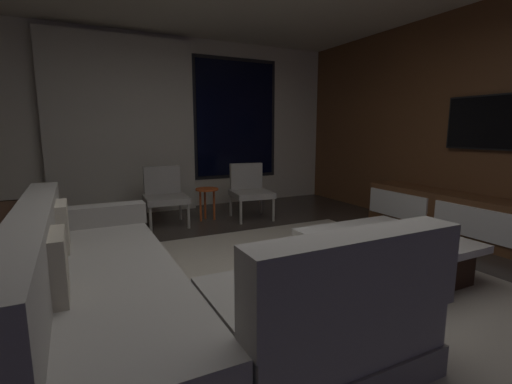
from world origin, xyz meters
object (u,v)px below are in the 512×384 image
at_px(accent_chair_near_window, 250,188).
at_px(mounted_tv, 493,122).
at_px(accent_chair_by_curtain, 164,193).
at_px(media_console, 490,224).
at_px(sectional_couch, 152,296).
at_px(coffee_table, 384,255).
at_px(book_stack_on_coffee_table, 408,235).
at_px(side_stool, 207,194).

bearing_deg(accent_chair_near_window, mounted_tv, -48.79).
xyz_separation_m(accent_chair_by_curtain, media_console, (2.95, -2.56, -0.18)).
bearing_deg(media_console, sectional_couch, -177.04).
relative_size(sectional_couch, coffee_table, 2.16).
distance_m(coffee_table, book_stack_on_coffee_table, 0.29).
bearing_deg(mounted_tv, media_console, -132.46).
relative_size(book_stack_on_coffee_table, media_console, 0.09).
xyz_separation_m(sectional_couch, coffee_table, (2.00, 0.11, -0.10)).
distance_m(book_stack_on_coffee_table, side_stool, 2.87).
height_order(side_stool, media_console, media_console).
distance_m(sectional_couch, coffee_table, 2.00).
bearing_deg(side_stool, mounted_tv, -42.17).
bearing_deg(sectional_couch, mounted_tv, 5.76).
bearing_deg(sectional_couch, side_stool, 64.63).
bearing_deg(media_console, mounted_tv, 47.54).
distance_m(sectional_couch, side_stool, 2.99).
xyz_separation_m(side_stool, media_console, (2.37, -2.51, -0.12)).
relative_size(coffee_table, accent_chair_by_curtain, 1.49).
xyz_separation_m(side_stool, mounted_tv, (2.55, -2.31, 0.98)).
bearing_deg(coffee_table, media_console, 2.75).
distance_m(accent_chair_by_curtain, media_console, 3.91).
relative_size(book_stack_on_coffee_table, side_stool, 0.58).
bearing_deg(coffee_table, side_stool, 105.51).
xyz_separation_m(sectional_couch, media_console, (3.65, 0.19, -0.04)).
bearing_deg(sectional_couch, accent_chair_by_curtain, 75.70).
xyz_separation_m(sectional_couch, accent_chair_by_curtain, (0.70, 2.75, 0.14)).
distance_m(sectional_couch, media_console, 3.66).
bearing_deg(media_console, side_stool, 133.38).
bearing_deg(accent_chair_by_curtain, book_stack_on_coffee_table, -63.56).
height_order(coffee_table, book_stack_on_coffee_table, book_stack_on_coffee_table).
relative_size(side_stool, media_console, 0.15).
height_order(coffee_table, side_stool, side_stool).
relative_size(accent_chair_by_curtain, side_stool, 1.70).
height_order(coffee_table, accent_chair_near_window, accent_chair_near_window).
height_order(side_stool, mounted_tv, mounted_tv).
xyz_separation_m(book_stack_on_coffee_table, accent_chair_near_window, (-0.20, 2.65, 0.03)).
height_order(accent_chair_near_window, side_stool, accent_chair_near_window).
bearing_deg(accent_chair_near_window, sectional_couch, -126.15).
bearing_deg(accent_chair_near_window, media_console, -53.92).
height_order(accent_chair_by_curtain, side_stool, accent_chair_by_curtain).
xyz_separation_m(coffee_table, side_stool, (-0.72, 2.59, 0.19)).
height_order(media_console, mounted_tv, mounted_tv).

